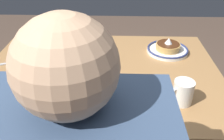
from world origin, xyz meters
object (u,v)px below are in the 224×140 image
object	(u,v)px
coffee_mug	(182,92)
fork_far	(4,64)
plate_center_pancakes	(168,49)
tea_spoon	(13,110)
drinking_glass	(96,93)
butter_knife	(114,98)
fork_near	(60,41)
plate_near_main	(56,53)

from	to	relation	value
coffee_mug	fork_far	size ratio (longest dim) A/B	0.62
plate_center_pancakes	tea_spoon	world-z (taller)	plate_center_pancakes
coffee_mug	fork_far	distance (m)	0.90
drinking_glass	fork_far	size ratio (longest dim) A/B	0.81
drinking_glass	butter_knife	bearing A→B (deg)	-143.59
coffee_mug	plate_center_pancakes	bearing A→B (deg)	-92.33
plate_center_pancakes	butter_knife	distance (m)	0.52
plate_center_pancakes	tea_spoon	bearing A→B (deg)	37.20
fork_near	plate_center_pancakes	bearing A→B (deg)	169.31
coffee_mug	fork_near	size ratio (longest dim) A/B	0.65
plate_center_pancakes	fork_far	bearing A→B (deg)	11.18
fork_far	plate_near_main	bearing A→B (deg)	-154.90
plate_near_main	coffee_mug	size ratio (longest dim) A/B	2.11
coffee_mug	fork_near	distance (m)	0.85
fork_far	plate_center_pancakes	bearing A→B (deg)	-168.82
plate_center_pancakes	drinking_glass	size ratio (longest dim) A/B	1.63
drinking_glass	fork_far	world-z (taller)	drinking_glass
coffee_mug	fork_far	xyz separation A→B (m)	(0.85, -0.27, -0.05)
fork_near	butter_knife	xyz separation A→B (m)	(-0.35, 0.55, -0.00)
butter_knife	tea_spoon	xyz separation A→B (m)	(0.39, 0.09, 0.00)
plate_near_main	fork_far	xyz separation A→B (m)	(0.25, 0.12, -0.01)
tea_spoon	drinking_glass	bearing A→B (deg)	-172.82
fork_near	tea_spoon	world-z (taller)	tea_spoon
plate_near_main	drinking_glass	size ratio (longest dim) A/B	1.63
plate_near_main	butter_knife	distance (m)	0.50
coffee_mug	drinking_glass	bearing A→B (deg)	5.35
fork_far	tea_spoon	size ratio (longest dim) A/B	1.02
plate_near_main	fork_far	bearing A→B (deg)	25.10
tea_spoon	plate_near_main	bearing A→B (deg)	-97.57
plate_near_main	fork_near	size ratio (longest dim) A/B	1.37
plate_near_main	fork_far	world-z (taller)	plate_near_main
plate_near_main	tea_spoon	distance (m)	0.47
coffee_mug	butter_knife	bearing A→B (deg)	-3.56
plate_near_main	plate_center_pancakes	xyz separation A→B (m)	(-0.62, -0.06, 0.01)
plate_near_main	butter_knife	world-z (taller)	plate_near_main
tea_spoon	fork_near	bearing A→B (deg)	-93.63
plate_center_pancakes	fork_near	distance (m)	0.66
plate_center_pancakes	butter_knife	world-z (taller)	plate_center_pancakes
plate_near_main	plate_center_pancakes	bearing A→B (deg)	-174.81
drinking_glass	fork_near	bearing A→B (deg)	-64.55
coffee_mug	drinking_glass	distance (m)	0.34
plate_center_pancakes	fork_far	size ratio (longest dim) A/B	1.32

